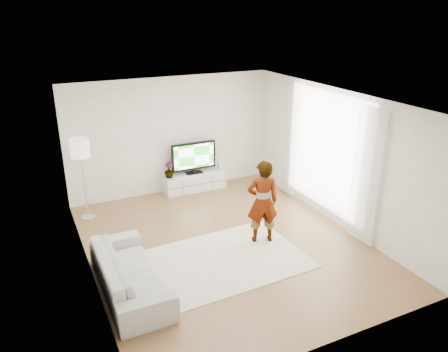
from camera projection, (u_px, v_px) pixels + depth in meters
name	position (u px, v px, depth m)	size (l,w,h in m)	color
floor	(226.00, 244.00, 8.43)	(6.00, 6.00, 0.00)	#956C43
ceiling	(226.00, 100.00, 7.41)	(6.00, 6.00, 0.00)	white
wall_left	(84.00, 202.00, 6.91)	(0.02, 6.00, 2.80)	white
wall_right	(336.00, 158.00, 8.92)	(0.02, 6.00, 2.80)	white
wall_back	(171.00, 136.00, 10.44)	(5.00, 0.02, 2.80)	white
wall_front	(331.00, 257.00, 5.40)	(5.00, 0.02, 2.80)	white
window	(326.00, 151.00, 9.15)	(0.01, 2.60, 2.50)	white
curtain_near	(366.00, 177.00, 8.06)	(0.04, 0.70, 2.60)	white
curtain_far	(288.00, 140.00, 10.25)	(0.04, 0.70, 2.60)	white
media_console	(195.00, 182.00, 10.86)	(1.55, 0.44, 0.44)	silver
television	(194.00, 157.00, 10.65)	(1.13, 0.22, 0.79)	black
game_console	(219.00, 166.00, 11.02)	(0.05, 0.15, 0.20)	white
potted_plant	(169.00, 170.00, 10.45)	(0.21, 0.21, 0.38)	#3F7238
rug	(226.00, 259.00, 7.91)	(2.78, 2.00, 0.01)	silver
player	(262.00, 202.00, 8.26)	(0.60, 0.39, 1.64)	#334772
sofa	(129.00, 272.00, 6.97)	(2.25, 0.88, 0.66)	beige
floor_lamp	(80.00, 152.00, 8.95)	(0.40, 0.40, 1.78)	silver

